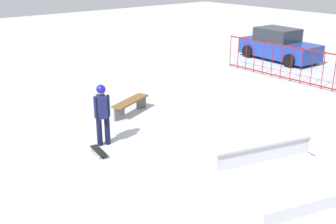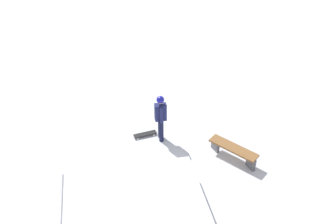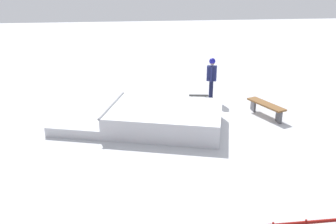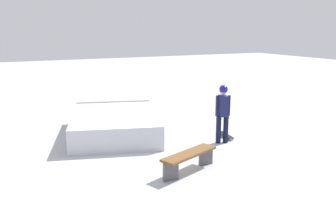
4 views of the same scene
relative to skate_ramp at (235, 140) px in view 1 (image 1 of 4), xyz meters
The scene contains 7 objects.
ground_plane 1.69m from the skate_ramp, behind, with size 60.00×60.00×0.00m, color #B7BABF.
skate_ramp is the anchor object (origin of this frame).
skater 3.64m from the skate_ramp, 136.82° to the right, with size 0.43×0.42×1.73m.
skateboard 3.61m from the skate_ramp, 127.65° to the right, with size 0.82×0.35×0.09m.
perimeter_fence 7.21m from the skate_ramp, 103.17° to the left, with size 9.74×0.05×1.50m.
park_bench 4.16m from the skate_ramp, behind, with size 0.96×1.64×0.48m.
parked_car_blue 11.58m from the skate_ramp, 120.48° to the left, with size 4.21×2.14×1.60m.
Camera 1 is at (8.11, -7.98, 4.77)m, focal length 43.77 mm.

